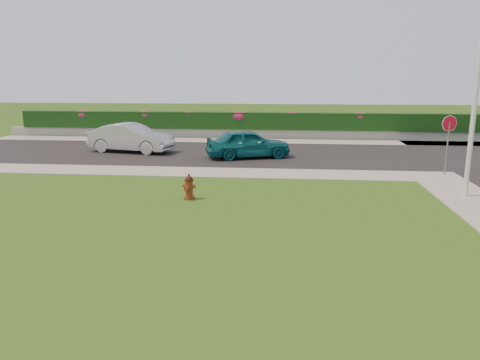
# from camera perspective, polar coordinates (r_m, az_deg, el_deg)

# --- Properties ---
(ground) EXTENTS (120.00, 120.00, 0.00)m
(ground) POSITION_cam_1_polar(r_m,az_deg,el_deg) (11.03, 0.57, -8.79)
(ground) COLOR black
(ground) RESTS_ON ground
(street_far) EXTENTS (26.00, 8.00, 0.04)m
(street_far) POSITION_cam_1_polar(r_m,az_deg,el_deg) (25.26, -7.95, 3.32)
(street_far) COLOR black
(street_far) RESTS_ON ground
(sidewalk_far) EXTENTS (24.00, 2.00, 0.04)m
(sidewalk_far) POSITION_cam_1_polar(r_m,az_deg,el_deg) (20.82, -13.82, 1.11)
(sidewalk_far) COLOR gray
(sidewalk_far) RESTS_ON ground
(curb_corner) EXTENTS (2.00, 2.00, 0.04)m
(curb_corner) POSITION_cam_1_polar(r_m,az_deg,el_deg) (20.57, 22.78, 0.35)
(curb_corner) COLOR gray
(curb_corner) RESTS_ON ground
(sidewalk_beyond) EXTENTS (34.00, 2.00, 0.04)m
(sidewalk_beyond) POSITION_cam_1_polar(r_m,az_deg,el_deg) (29.57, 1.92, 4.77)
(sidewalk_beyond) COLOR gray
(sidewalk_beyond) RESTS_ON ground
(retaining_wall) EXTENTS (34.00, 0.40, 0.60)m
(retaining_wall) POSITION_cam_1_polar(r_m,az_deg,el_deg) (31.02, 2.11, 5.65)
(retaining_wall) COLOR gray
(retaining_wall) RESTS_ON ground
(hedge) EXTENTS (32.00, 0.90, 1.10)m
(hedge) POSITION_cam_1_polar(r_m,az_deg,el_deg) (31.03, 2.13, 7.23)
(hedge) COLOR black
(hedge) RESTS_ON retaining_wall
(fire_hydrant) EXTENTS (0.44, 0.42, 0.85)m
(fire_hydrant) POSITION_cam_1_polar(r_m,az_deg,el_deg) (15.61, -6.24, -0.90)
(fire_hydrant) COLOR #58260D
(fire_hydrant) RESTS_ON ground
(sedan_teal) EXTENTS (4.48, 2.92, 1.42)m
(sedan_teal) POSITION_cam_1_polar(r_m,az_deg,el_deg) (23.28, 0.99, 4.47)
(sedan_teal) COLOR #0C595D
(sedan_teal) RESTS_ON street_far
(sedan_silver) EXTENTS (4.82, 2.52, 1.51)m
(sedan_silver) POSITION_cam_1_polar(r_m,az_deg,el_deg) (25.73, -13.12, 5.02)
(sedan_silver) COLOR #AAAEB2
(sedan_silver) RESTS_ON street_far
(utility_pole) EXTENTS (0.16, 0.16, 5.61)m
(utility_pole) POSITION_cam_1_polar(r_m,az_deg,el_deg) (17.21, 26.60, 7.21)
(utility_pole) COLOR silver
(utility_pole) RESTS_ON ground
(stop_sign) EXTENTS (0.66, 0.20, 2.48)m
(stop_sign) POSITION_cam_1_polar(r_m,az_deg,el_deg) (20.87, 24.10, 5.47)
(stop_sign) COLOR slate
(stop_sign) RESTS_ON ground
(flower_clump_a) EXTENTS (1.20, 0.77, 0.60)m
(flower_clump_a) POSITION_cam_1_polar(r_m,az_deg,el_deg) (33.75, -18.50, 7.56)
(flower_clump_a) COLOR #B51F58
(flower_clump_a) RESTS_ON hedge
(flower_clump_b) EXTENTS (1.14, 0.73, 0.57)m
(flower_clump_b) POSITION_cam_1_polar(r_m,az_deg,el_deg) (32.24, -11.40, 7.77)
(flower_clump_b) COLOR #B51F58
(flower_clump_b) RESTS_ON hedge
(flower_clump_c) EXTENTS (1.10, 0.71, 0.55)m
(flower_clump_c) POSITION_cam_1_polar(r_m,az_deg,el_deg) (31.50, -6.15, 7.85)
(flower_clump_c) COLOR #B51F58
(flower_clump_c) RESTS_ON hedge
(flower_clump_d) EXTENTS (1.31, 0.84, 0.65)m
(flower_clump_d) POSITION_cam_1_polar(r_m,az_deg,el_deg) (31.00, -0.10, 7.77)
(flower_clump_d) COLOR #B51F58
(flower_clump_d) RESTS_ON hedge
(flower_clump_e) EXTENTS (1.04, 0.67, 0.52)m
(flower_clump_e) POSITION_cam_1_polar(r_m,az_deg,el_deg) (30.84, 6.41, 7.77)
(flower_clump_e) COLOR #B51F58
(flower_clump_e) RESTS_ON hedge
(flower_clump_f) EXTENTS (1.14, 0.74, 0.57)m
(flower_clump_f) POSITION_cam_1_polar(r_m,az_deg,el_deg) (31.19, 14.38, 7.47)
(flower_clump_f) COLOR #B51F58
(flower_clump_f) RESTS_ON hedge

